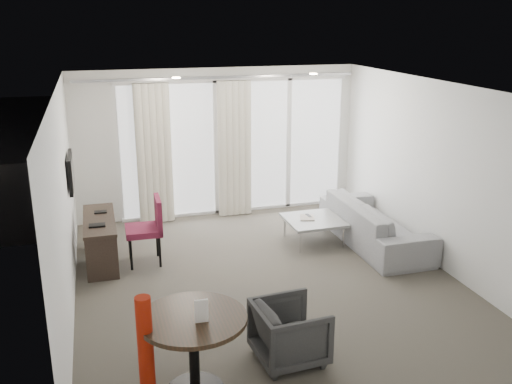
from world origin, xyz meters
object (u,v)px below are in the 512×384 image
object	(u,v)px
tub_armchair	(290,332)
red_lamp	(146,355)
rattan_chair_b	(296,166)
coffee_table	(313,230)
round_table	(194,355)
desk_chair	(144,231)
rattan_chair_a	(242,169)
desk	(101,240)
sofa	(375,223)

from	to	relation	value
tub_armchair	red_lamp	bearing A→B (deg)	100.01
tub_armchair	rattan_chair_b	xyz separation A→B (m)	(2.33, 6.24, 0.05)
red_lamp	coffee_table	xyz separation A→B (m)	(2.92, 3.34, -0.37)
rattan_chair_b	red_lamp	bearing A→B (deg)	-136.64
round_table	red_lamp	size ratio (longest dim) A/B	0.89
desk_chair	red_lamp	bearing A→B (deg)	-93.68
red_lamp	round_table	bearing A→B (deg)	15.99
rattan_chair_a	round_table	bearing A→B (deg)	-86.98
rattan_chair_a	rattan_chair_b	world-z (taller)	rattan_chair_a
rattan_chair_a	desk	bearing A→B (deg)	-112.90
round_table	rattan_chair_b	bearing A→B (deg)	62.57
coffee_table	rattan_chair_b	xyz separation A→B (m)	(0.90, 3.28, 0.17)
coffee_table	sofa	distance (m)	0.96
red_lamp	rattan_chair_a	world-z (taller)	red_lamp
red_lamp	sofa	world-z (taller)	red_lamp
rattan_chair_a	rattan_chair_b	xyz separation A→B (m)	(1.26, 0.20, -0.08)
desk_chair	coffee_table	size ratio (longest dim) A/B	1.14
tub_armchair	rattan_chair_a	size ratio (longest dim) A/B	0.79
sofa	rattan_chair_a	size ratio (longest dim) A/B	2.63
desk	tub_armchair	xyz separation A→B (m)	(1.81, -3.11, -0.01)
desk	red_lamp	world-z (taller)	red_lamp
round_table	sofa	xyz separation A→B (m)	(3.37, 2.91, -0.06)
round_table	red_lamp	xyz separation A→B (m)	(-0.45, -0.13, 0.16)
desk_chair	rattan_chair_b	distance (m)	4.88
sofa	desk_chair	bearing A→B (deg)	86.05
sofa	rattan_chair_b	distance (m)	3.60
coffee_table	round_table	bearing A→B (deg)	-127.57
desk_chair	coffee_table	world-z (taller)	desk_chair
red_lamp	coffee_table	size ratio (longest dim) A/B	1.32
desk	round_table	world-z (taller)	round_table
desk_chair	tub_armchair	world-z (taller)	desk_chair
rattan_chair_a	tub_armchair	bearing A→B (deg)	-78.50
coffee_table	rattan_chair_a	world-z (taller)	rattan_chair_a
round_table	red_lamp	distance (m)	0.49
coffee_table	sofa	xyz separation A→B (m)	(0.90, -0.31, 0.15)
round_table	rattan_chair_b	size ratio (longest dim) A/B	1.37
desk_chair	coffee_table	distance (m)	2.66
tub_armchair	rattan_chair_a	distance (m)	6.14
round_table	tub_armchair	bearing A→B (deg)	13.89
round_table	rattan_chair_a	world-z (taller)	rattan_chair_a
red_lamp	desk_chair	bearing A→B (deg)	85.10
coffee_table	sofa	size ratio (longest dim) A/B	0.37
desk	tub_armchair	bearing A→B (deg)	-59.83
round_table	sofa	distance (m)	4.45
desk	rattan_chair_a	distance (m)	4.11
rattan_chair_a	rattan_chair_b	bearing A→B (deg)	30.62
desk	tub_armchair	world-z (taller)	desk
coffee_table	red_lamp	bearing A→B (deg)	-131.15
desk_chair	tub_armchair	xyz separation A→B (m)	(1.21, -2.89, -0.17)
desk_chair	rattan_chair_b	world-z (taller)	desk_chair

